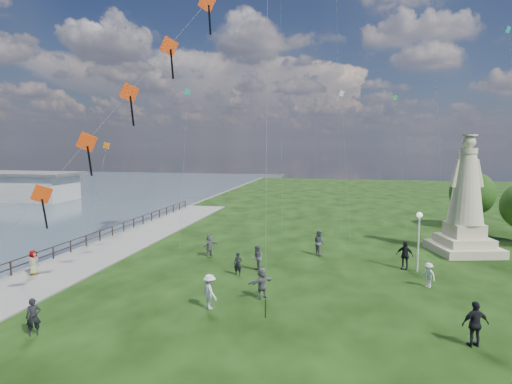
% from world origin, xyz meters
% --- Properties ---
extents(waterfront, '(200.00, 200.00, 1.51)m').
position_xyz_m(waterfront, '(-15.24, 8.99, -0.06)').
color(waterfront, '#384E55').
rests_on(waterfront, ground).
extents(statue, '(5.40, 5.40, 9.03)m').
position_xyz_m(statue, '(13.15, 18.36, 3.41)').
color(statue, beige).
rests_on(statue, ground).
extents(lamppost, '(0.36, 0.36, 3.93)m').
position_xyz_m(lamppost, '(8.88, 12.47, 2.83)').
color(lamppost, silver).
rests_on(lamppost, ground).
extents(person_0, '(0.71, 0.67, 1.63)m').
position_xyz_m(person_0, '(-9.03, -0.91, 0.81)').
color(person_0, black).
rests_on(person_0, ground).
extents(person_1, '(0.82, 0.98, 1.74)m').
position_xyz_m(person_1, '(-1.43, 10.41, 0.87)').
color(person_1, '#595960').
rests_on(person_1, ground).
extents(person_2, '(1.24, 1.21, 1.77)m').
position_xyz_m(person_2, '(-2.47, 3.56, 0.89)').
color(person_2, silver).
rests_on(person_2, ground).
extents(person_3, '(1.24, 0.86, 1.92)m').
position_xyz_m(person_3, '(9.45, 1.84, 0.96)').
color(person_3, black).
rests_on(person_3, ground).
extents(person_5, '(1.24, 1.67, 1.66)m').
position_xyz_m(person_5, '(-5.67, 13.41, 0.83)').
color(person_5, '#595960').
rests_on(person_5, ground).
extents(person_6, '(0.54, 0.36, 1.47)m').
position_xyz_m(person_6, '(-2.43, 9.26, 0.74)').
color(person_6, black).
rests_on(person_6, ground).
extents(person_7, '(1.02, 1.09, 1.92)m').
position_xyz_m(person_7, '(2.32, 15.39, 0.96)').
color(person_7, '#595960').
rests_on(person_7, ground).
extents(person_8, '(0.97, 1.03, 1.45)m').
position_xyz_m(person_8, '(8.98, 9.27, 0.73)').
color(person_8, silver).
rests_on(person_8, ground).
extents(person_9, '(1.25, 0.97, 1.91)m').
position_xyz_m(person_9, '(8.11, 12.81, 0.95)').
color(person_9, black).
rests_on(person_9, ground).
extents(person_10, '(0.50, 0.79, 1.58)m').
position_xyz_m(person_10, '(-15.00, 6.43, 0.79)').
color(person_10, '#595960').
rests_on(person_10, ground).
extents(person_11, '(1.55, 1.61, 1.68)m').
position_xyz_m(person_11, '(-0.16, 5.52, 0.84)').
color(person_11, '#595960').
rests_on(person_11, ground).
extents(red_kite_train, '(12.19, 9.35, 18.97)m').
position_xyz_m(red_kite_train, '(-6.15, 4.61, 11.76)').
color(red_kite_train, black).
rests_on(red_kite_train, ground).
extents(small_kites, '(33.64, 18.42, 24.23)m').
position_xyz_m(small_kites, '(2.59, 23.73, 13.71)').
color(small_kites, teal).
rests_on(small_kites, ground).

